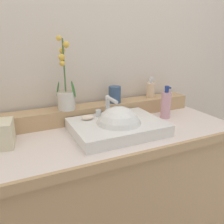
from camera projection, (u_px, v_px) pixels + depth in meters
The scene contains 9 objects.
wall_back at pixel (82, 38), 1.42m from camera, with size 3.18×0.20×2.66m, color beige.
vanity_cabinet at pixel (109, 199), 1.36m from camera, with size 1.36×0.58×0.87m.
back_ledge at pixel (95, 112), 1.39m from camera, with size 1.29×0.12×0.09m, color tan.
sink_basin at pixel (118, 128), 1.19m from camera, with size 0.46×0.34×0.27m.
soap_bar at pixel (88, 117), 1.22m from camera, with size 0.07×0.04×0.02m, color beige.
potted_plant at pixel (66, 93), 1.26m from camera, with size 0.11×0.10×0.39m.
soap_dispenser at pixel (151, 89), 1.53m from camera, with size 0.05×0.06×0.13m.
tumbler_cup at pixel (115, 95), 1.41m from camera, with size 0.07×0.07×0.10m, color #344B6D.
lotion_bottle at pixel (166, 104), 1.39m from camera, with size 0.06×0.06×0.20m.
Camera 1 is at (-0.47, -1.03, 1.35)m, focal length 37.31 mm.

